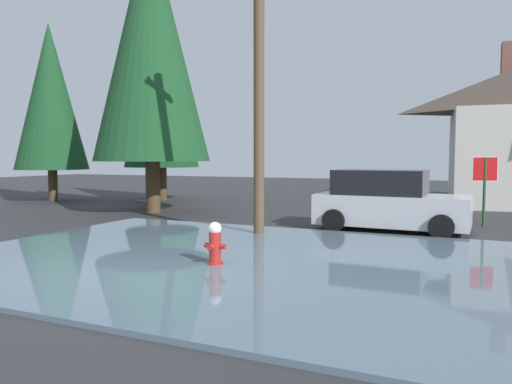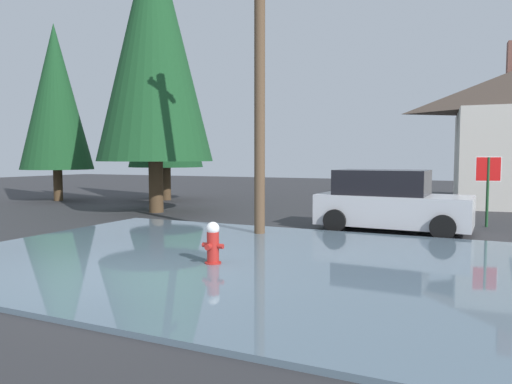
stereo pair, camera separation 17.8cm
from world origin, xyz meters
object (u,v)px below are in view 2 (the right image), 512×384
stop_sign_far (488,177)px  pine_tree_mid_left (154,42)px  utility_pole (260,65)px  parked_car (390,202)px  pine_tree_tall_left (165,91)px  fire_hydrant (213,245)px  pine_tree_short_left (55,97)px

stop_sign_far → pine_tree_mid_left: 12.37m
utility_pole → parked_car: (2.97, 2.39, -3.65)m
stop_sign_far → pine_tree_tall_left: bearing=165.7°
pine_tree_mid_left → fire_hydrant: bearing=-47.3°
utility_pole → stop_sign_far: (5.49, 4.38, -2.97)m
fire_hydrant → pine_tree_tall_left: bearing=128.7°
fire_hydrant → pine_tree_mid_left: pine_tree_mid_left is taller
fire_hydrant → pine_tree_mid_left: bearing=132.7°
fire_hydrant → stop_sign_far: bearing=59.1°
stop_sign_far → pine_tree_mid_left: (-11.34, -0.96, 4.85)m
stop_sign_far → pine_tree_short_left: size_ratio=0.25×
pine_tree_tall_left → stop_sign_far: bearing=-14.3°
pine_tree_mid_left → pine_tree_short_left: pine_tree_mid_left is taller
pine_tree_mid_left → stop_sign_far: bearing=4.8°
fire_hydrant → pine_tree_tall_left: size_ratio=0.10×
stop_sign_far → pine_tree_short_left: 18.99m
stop_sign_far → pine_tree_mid_left: bearing=-175.2°
utility_pole → pine_tree_short_left: size_ratio=1.02×
utility_pole → pine_tree_tall_left: 11.76m
pine_tree_mid_left → pine_tree_short_left: (-7.30, 2.06, -1.39)m
fire_hydrant → pine_tree_tall_left: pine_tree_tall_left is taller
stop_sign_far → parked_car: stop_sign_far is taller
pine_tree_tall_left → pine_tree_mid_left: pine_tree_mid_left is taller
utility_pole → pine_tree_short_left: bearing=157.4°
pine_tree_tall_left → pine_tree_short_left: 5.18m
utility_pole → parked_car: 5.28m
fire_hydrant → pine_tree_tall_left: (-9.30, 11.62, 4.87)m
fire_hydrant → pine_tree_mid_left: size_ratio=0.08×
stop_sign_far → pine_tree_short_left: (-18.64, 1.10, 3.46)m
parked_car → pine_tree_tall_left: size_ratio=0.47×
fire_hydrant → stop_sign_far: stop_sign_far is taller
pine_tree_short_left → stop_sign_far: bearing=-3.4°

